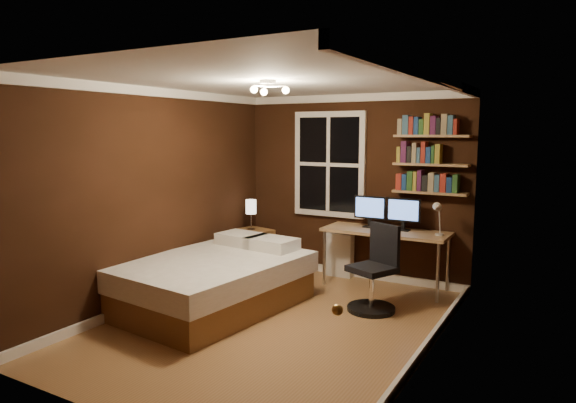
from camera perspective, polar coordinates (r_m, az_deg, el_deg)
The scene contains 24 objects.
floor at distance 5.55m, azimuth -1.55°, elevation -13.39°, with size 4.20×4.20×0.00m, color olive.
wall_back at distance 7.09m, azimuth 7.26°, elevation 1.62°, with size 3.20×0.04×2.50m, color black.
wall_left at distance 6.21m, azimuth -14.32°, elevation 0.56°, with size 0.04×4.20×2.50m, color black.
wall_right at distance 4.61m, azimuth 15.63°, elevation -1.92°, with size 0.04×4.20×2.50m, color black.
ceiling at distance 5.20m, azimuth -1.66°, elevation 13.25°, with size 3.20×4.20×0.02m, color white.
window at distance 7.18m, azimuth 4.61°, elevation 4.13°, with size 1.06×0.06×1.46m, color white.
door at distance 3.23m, azimuth 8.40°, elevation -9.98°, with size 0.03×0.82×2.05m, color black, non-canonical shape.
door_knob at distance 2.99m, azimuth 5.51°, elevation -11.91°, with size 0.06×0.06×0.06m, color #C19143.
ceiling_fixture at distance 5.11m, azimuth -2.25°, elevation 12.22°, with size 0.44×0.44×0.18m, color beige, non-canonical shape.
bookshelf_lower at distance 6.64m, azimuth 15.50°, elevation 0.98°, with size 0.92×0.22×0.03m, color tan.
books_row_lower at distance 6.63m, azimuth 15.54°, elevation 2.09°, with size 0.66×0.16×0.23m, color maroon, non-canonical shape.
bookshelf_middle at distance 6.61m, azimuth 15.61°, elevation 3.99°, with size 0.92×0.22×0.03m, color tan.
books_row_middle at distance 6.60m, azimuth 15.65°, elevation 5.12°, with size 0.54×0.16×0.23m, color navy, non-canonical shape.
bookshelf_upper at distance 6.60m, azimuth 15.72°, elevation 7.02°, with size 0.92×0.22×0.03m, color tan.
books_row_upper at distance 6.60m, azimuth 15.76°, elevation 8.15°, with size 0.66×0.16×0.23m, color #275524, non-canonical shape.
bed at distance 5.99m, azimuth -8.22°, elevation -8.79°, with size 1.74×2.25×0.71m.
nightstand at distance 7.39m, azimuth -4.09°, elevation -5.51°, with size 0.49×0.49×0.61m, color brown.
bedside_lamp at distance 7.29m, azimuth -4.13°, elevation -1.50°, with size 0.15×0.15×0.43m, color #EEE2CA, non-canonical shape.
radiator at distance 7.22m, azimuth 5.67°, elevation -5.89°, with size 0.41×0.14×0.61m, color white.
desk at distance 6.68m, azimuth 10.79°, elevation -3.65°, with size 1.59×0.60×0.76m.
monitor_left at distance 6.79m, azimuth 9.09°, elevation -1.13°, with size 0.43×0.12×0.41m, color black, non-canonical shape.
monitor_right at distance 6.64m, azimuth 12.71°, elevation -1.42°, with size 0.43×0.12×0.41m, color black, non-canonical shape.
desk_lamp at distance 6.37m, azimuth 16.34°, elevation -1.81°, with size 0.14×0.32×0.44m, color silver, non-canonical shape.
office_chair at distance 5.91m, azimuth 9.62°, elevation -8.41°, with size 0.58×0.58×0.97m.
Camera 1 is at (2.70, -4.42, 2.00)m, focal length 32.00 mm.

